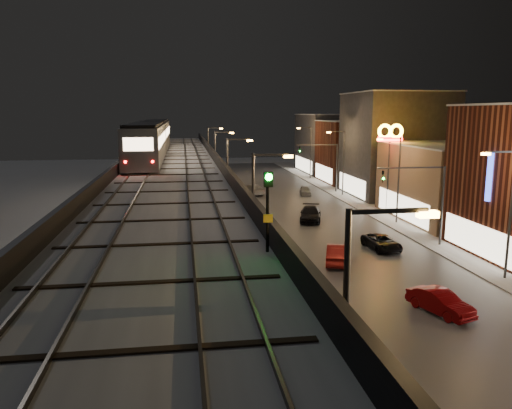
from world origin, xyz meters
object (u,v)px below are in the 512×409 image
car_onc_silver (440,303)px  car_onc_red (305,191)px  car_mid_dark (252,190)px  car_taxi (290,330)px  subway_train (152,138)px  car_far_white (229,175)px  car_onc_white (311,215)px  rail_signal (268,196)px  car_mid_silver (227,196)px  car_near_white (338,254)px  car_onc_dark (382,243)px

car_onc_silver → car_onc_red: 41.99m
car_mid_dark → car_taxi: bearing=68.9°
subway_train → car_far_white: 29.26m
car_onc_white → subway_train: bearing=164.7°
rail_signal → car_onc_white: rail_signal is taller
rail_signal → car_far_white: (5.07, 69.75, -7.89)m
car_mid_silver → car_near_white: bearing=88.2°
car_far_white → car_onc_white: size_ratio=0.84×
car_far_white → car_taxi: bearing=88.8°
car_mid_silver → car_onc_dark: (10.85, -25.67, -0.07)m
car_onc_dark → car_mid_silver: bearing=108.7°
car_onc_silver → car_far_white: bearing=76.6°
subway_train → car_onc_silver: 40.42m
car_taxi → car_onc_dark: bearing=-144.8°
rail_signal → car_far_white: rail_signal is taller
car_far_white → car_onc_red: 21.18m
car_mid_silver → car_onc_dark: 27.87m
car_onc_silver → car_onc_white: size_ratio=0.78×
car_near_white → car_onc_silver: (2.87, -10.24, -0.09)m
subway_train → car_far_white: (11.47, 25.78, -7.77)m
car_taxi → car_onc_dark: size_ratio=0.99×
car_far_white → car_onc_dark: bearing=101.5°
car_near_white → car_far_white: (-3.63, 50.89, -0.02)m
car_onc_white → car_onc_dark: bearing=-59.4°
car_mid_dark → car_onc_red: car_mid_dark is taller
car_near_white → car_mid_silver: 29.46m
car_far_white → car_mid_dark: bearing=96.8°
rail_signal → car_near_white: size_ratio=0.61×
car_mid_silver → car_mid_dark: size_ratio=1.00×
car_mid_dark → car_onc_red: bearing=152.4°
car_onc_silver → car_onc_white: 25.23m
subway_train → car_taxi: subway_train is taller
car_near_white → car_onc_silver: bearing=124.3°
car_onc_red → subway_train: bearing=-153.2°
car_near_white → car_mid_silver: car_near_white is taller
car_onc_silver → car_onc_red: size_ratio=1.13×
subway_train → car_onc_white: subway_train is taller
rail_signal → car_onc_dark: 27.07m
car_near_white → car_mid_dark: 33.31m
car_taxi → car_mid_dark: size_ratio=0.89×
car_onc_red → car_mid_silver: bearing=-157.0°
subway_train → car_mid_silver: size_ratio=7.72×
rail_signal → car_mid_dark: size_ratio=0.57×
car_mid_silver → car_onc_red: (11.30, 2.85, -0.08)m
subway_train → car_onc_red: subway_train is taller
car_near_white → subway_train: bearing=-40.3°
rail_signal → car_mid_silver: 48.42m
car_onc_red → car_onc_white: bearing=-93.1°
car_taxi → car_onc_red: (11.81, 44.38, -0.14)m
rail_signal → subway_train: bearing=98.3°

